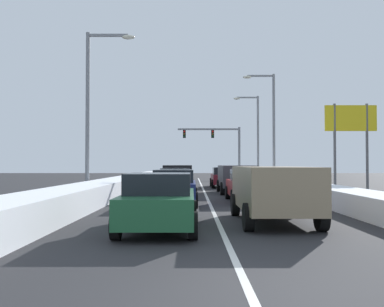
% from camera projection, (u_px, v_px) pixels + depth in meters
% --- Properties ---
extents(ground_plane, '(120.00, 120.00, 0.00)m').
position_uv_depth(ground_plane, '(207.00, 196.00, 23.70)').
color(ground_plane, '#28282B').
extents(lane_stripe_between_right_lane_and_center_lane, '(0.14, 50.29, 0.01)m').
position_uv_depth(lane_stripe_between_right_lane_and_center_lane, '(204.00, 190.00, 28.27)').
color(lane_stripe_between_right_lane_and_center_lane, silver).
rests_on(lane_stripe_between_right_lane_and_center_lane, ground).
extents(snow_bank_right_shoulder, '(1.70, 50.29, 0.76)m').
position_uv_depth(snow_bank_right_shoulder, '(284.00, 185.00, 28.27)').
color(snow_bank_right_shoulder, white).
rests_on(snow_bank_right_shoulder, ground).
extents(snow_bank_left_shoulder, '(1.88, 50.29, 0.88)m').
position_uv_depth(snow_bank_left_shoulder, '(124.00, 184.00, 28.28)').
color(snow_bank_left_shoulder, white).
rests_on(snow_bank_left_shoulder, ground).
extents(suv_tan_right_lane_nearest, '(2.16, 4.90, 1.67)m').
position_uv_depth(suv_tan_right_lane_nearest, '(273.00, 189.00, 12.81)').
color(suv_tan_right_lane_nearest, '#937F60').
rests_on(suv_tan_right_lane_nearest, ground).
extents(sedan_red_right_lane_second, '(2.00, 4.50, 1.51)m').
position_uv_depth(sedan_red_right_lane_second, '(250.00, 185.00, 19.80)').
color(sedan_red_right_lane_second, maroon).
rests_on(sedan_red_right_lane_second, ground).
extents(suv_charcoal_right_lane_third, '(2.16, 4.90, 1.67)m').
position_uv_depth(suv_charcoal_right_lane_third, '(237.00, 176.00, 25.72)').
color(suv_charcoal_right_lane_third, '#38383D').
rests_on(suv_charcoal_right_lane_third, ground).
extents(sedan_maroon_right_lane_fourth, '(2.00, 4.50, 1.51)m').
position_uv_depth(sedan_maroon_right_lane_fourth, '(225.00, 177.00, 32.17)').
color(sedan_maroon_right_lane_fourth, maroon).
rests_on(sedan_maroon_right_lane_fourth, ground).
extents(sedan_green_center_lane_nearest, '(2.00, 4.50, 1.51)m').
position_uv_depth(sedan_green_center_lane_nearest, '(160.00, 201.00, 11.36)').
color(sedan_green_center_lane_nearest, '#1E5633').
rests_on(sedan_green_center_lane_nearest, ground).
extents(sedan_navy_center_lane_second, '(2.00, 4.50, 1.51)m').
position_uv_depth(sedan_navy_center_lane_second, '(175.00, 187.00, 18.34)').
color(sedan_navy_center_lane_second, navy).
rests_on(sedan_navy_center_lane_second, ground).
extents(sedan_white_center_lane_third, '(2.00, 4.50, 1.51)m').
position_uv_depth(sedan_white_center_lane_third, '(176.00, 181.00, 24.72)').
color(sedan_white_center_lane_third, silver).
rests_on(sedan_white_center_lane_third, ground).
extents(suv_black_center_lane_fourth, '(2.16, 4.90, 1.67)m').
position_uv_depth(suv_black_center_lane_fourth, '(179.00, 174.00, 30.78)').
color(suv_black_center_lane_fourth, black).
rests_on(suv_black_center_lane_fourth, ground).
extents(traffic_light_gantry, '(7.54, 0.47, 6.20)m').
position_uv_depth(traffic_light_gantry, '(220.00, 141.00, 51.22)').
color(traffic_light_gantry, slate).
rests_on(traffic_light_gantry, ground).
extents(street_lamp_right_near, '(2.66, 0.36, 9.22)m').
position_uv_depth(street_lamp_right_near, '(270.00, 120.00, 35.25)').
color(street_lamp_right_near, gray).
rests_on(street_lamp_right_near, ground).
extents(street_lamp_right_mid, '(2.66, 0.36, 8.85)m').
position_uv_depth(street_lamp_right_mid, '(255.00, 131.00, 44.39)').
color(street_lamp_right_mid, gray).
rests_on(street_lamp_right_mid, ground).
extents(street_lamp_left_mid, '(2.66, 0.36, 8.92)m').
position_uv_depth(street_lamp_left_mid, '(94.00, 99.00, 23.17)').
color(street_lamp_left_mid, gray).
rests_on(street_lamp_left_mid, ground).
extents(roadside_sign_right, '(3.20, 0.16, 5.50)m').
position_uv_depth(roadside_sign_right, '(351.00, 127.00, 26.39)').
color(roadside_sign_right, '#59595B').
rests_on(roadside_sign_right, ground).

